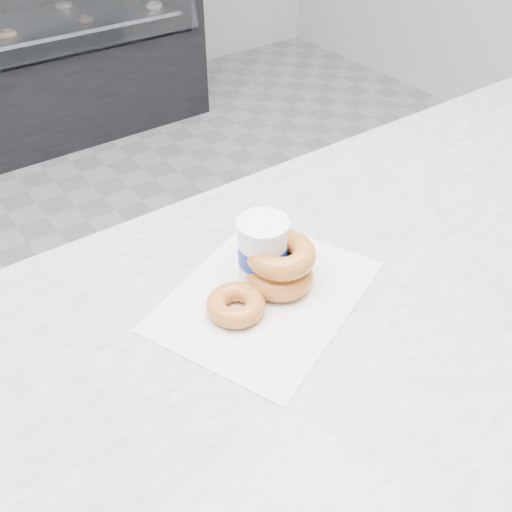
{
  "coord_description": "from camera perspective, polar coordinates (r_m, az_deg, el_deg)",
  "views": [
    {
      "loc": [
        -0.48,
        -1.06,
        1.52
      ],
      "look_at": [
        -0.05,
        -0.47,
        0.93
      ],
      "focal_mm": 40.0,
      "sensor_mm": 36.0,
      "label": 1
    }
  ],
  "objects": [
    {
      "name": "wax_paper",
      "position": [
        0.9,
        0.98,
        -3.96
      ],
      "size": [
        0.41,
        0.37,
        0.0
      ],
      "primitive_type": "cube",
      "rotation": [
        0.0,
        0.0,
        0.4
      ],
      "color": "silver",
      "rests_on": "counter"
    },
    {
      "name": "coffee_cup",
      "position": [
        0.9,
        0.67,
        0.62
      ],
      "size": [
        0.09,
        0.09,
        0.11
      ],
      "rotation": [
        0.0,
        0.0,
        -0.23
      ],
      "color": "white",
      "rests_on": "counter"
    },
    {
      "name": "counter",
      "position": [
        1.25,
        5.74,
        -19.36
      ],
      "size": [
        3.06,
        0.76,
        0.9
      ],
      "color": "#333335",
      "rests_on": "ground"
    },
    {
      "name": "donut_stack",
      "position": [
        0.9,
        2.43,
        -0.89
      ],
      "size": [
        0.16,
        0.16,
        0.08
      ],
      "color": "#D08739",
      "rests_on": "wax_paper"
    },
    {
      "name": "ground",
      "position": [
        1.91,
        -7.22,
        -13.89
      ],
      "size": [
        5.0,
        5.0,
        0.0
      ],
      "primitive_type": "plane",
      "color": "#959598",
      "rests_on": "ground"
    },
    {
      "name": "donut_single",
      "position": [
        0.86,
        -2.04,
        -4.89
      ],
      "size": [
        0.11,
        0.11,
        0.03
      ],
      "primitive_type": "torus",
      "rotation": [
        0.0,
        0.0,
        -0.24
      ],
      "color": "#D08739",
      "rests_on": "wax_paper"
    }
  ]
}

